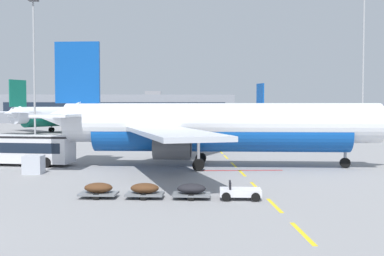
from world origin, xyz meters
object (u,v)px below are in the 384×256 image
(baggage_train, at_px, (169,190))
(apron_light_mast_near, at_px, (34,52))
(airliner_far_right, at_px, (282,113))
(apron_shuttle_bus, at_px, (14,148))
(apron_light_mast_far, at_px, (363,45))
(uld_cargo_container, at_px, (34,165))
(airliner_foreground, at_px, (214,126))
(airliner_far_center, at_px, (63,116))

(baggage_train, distance_m, apron_light_mast_near, 67.31)
(airliner_far_right, bearing_deg, apron_shuttle_bus, -120.31)
(apron_light_mast_far, bearing_deg, uld_cargo_container, -135.28)
(airliner_far_right, height_order, apron_shuttle_bus, airliner_far_right)
(uld_cargo_container, relative_size, apron_light_mast_near, 0.06)
(airliner_foreground, xyz_separation_m, apron_shuttle_bus, (-19.95, 2.28, -2.20))
(airliner_far_center, relative_size, baggage_train, 2.58)
(airliner_far_right, distance_m, apron_light_mast_near, 66.34)
(airliner_foreground, xyz_separation_m, airliner_far_center, (-29.68, 63.85, -0.26))
(apron_shuttle_bus, distance_m, uld_cargo_container, 7.27)
(airliner_far_center, xyz_separation_m, apron_shuttle_bus, (9.74, -61.58, -1.94))
(apron_shuttle_bus, bearing_deg, apron_light_mast_near, 103.90)
(apron_light_mast_near, bearing_deg, baggage_train, -66.41)
(airliner_foreground, bearing_deg, airliner_far_right, 72.49)
(uld_cargo_container, height_order, apron_light_mast_near, apron_light_mast_near)
(apron_shuttle_bus, relative_size, baggage_train, 1.05)
(airliner_foreground, bearing_deg, apron_shuttle_bus, 173.49)
(airliner_far_right, height_order, apron_light_mast_near, apron_light_mast_near)
(airliner_foreground, relative_size, airliner_far_center, 1.15)
(airliner_foreground, xyz_separation_m, uld_cargo_container, (-16.18, -3.87, -3.15))
(baggage_train, bearing_deg, uld_cargo_container, 136.13)
(apron_shuttle_bus, bearing_deg, airliner_foreground, -6.51)
(apron_shuttle_bus, xyz_separation_m, uld_cargo_container, (3.76, -6.14, -0.95))
(airliner_foreground, distance_m, apron_shuttle_bus, 20.20)
(baggage_train, distance_m, apron_light_mast_far, 72.30)
(airliner_foreground, xyz_separation_m, apron_light_mast_near, (-30.43, 44.63, 12.26))
(baggage_train, relative_size, apron_light_mast_far, 0.40)
(baggage_train, height_order, uld_cargo_container, uld_cargo_container)
(uld_cargo_container, bearing_deg, airliner_foreground, 13.44)
(apron_shuttle_bus, distance_m, apron_light_mast_near, 45.96)
(baggage_train, relative_size, uld_cargo_container, 7.14)
(apron_shuttle_bus, relative_size, uld_cargo_container, 7.53)
(baggage_train, height_order, apron_light_mast_far, apron_light_mast_far)
(airliner_far_center, xyz_separation_m, baggage_train, (25.46, -79.21, -3.15))
(apron_light_mast_near, bearing_deg, airliner_far_right, 31.89)
(uld_cargo_container, height_order, apron_light_mast_far, apron_light_mast_far)
(apron_light_mast_near, relative_size, apron_light_mast_far, 0.91)
(airliner_foreground, distance_m, uld_cargo_container, 16.93)
(airliner_foreground, relative_size, apron_light_mast_near, 1.33)
(airliner_far_right, relative_size, apron_light_mast_far, 1.23)
(airliner_far_right, bearing_deg, apron_light_mast_near, -148.11)
(baggage_train, xyz_separation_m, apron_light_mast_near, (-26.20, 59.99, 15.67))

